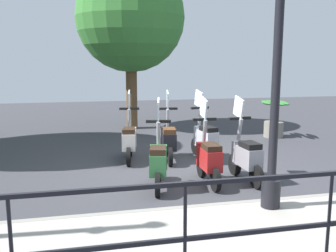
# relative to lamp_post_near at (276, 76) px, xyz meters

# --- Properties ---
(ground_plane) EXTENTS (28.00, 28.00, 0.00)m
(ground_plane) POSITION_rel_lamp_post_near_xyz_m (2.40, 0.40, -1.98)
(ground_plane) COLOR #38383D
(promenade_walkway) EXTENTS (2.20, 20.00, 0.15)m
(promenade_walkway) POSITION_rel_lamp_post_near_xyz_m (-0.75, 0.40, -1.90)
(promenade_walkway) COLOR #A39E93
(promenade_walkway) RESTS_ON ground_plane
(fence_railing) EXTENTS (0.04, 16.03, 1.07)m
(fence_railing) POSITION_rel_lamp_post_near_xyz_m (-1.80, 0.40, -1.08)
(fence_railing) COLOR black
(fence_railing) RESTS_ON promenade_walkway
(lamp_post_near) EXTENTS (0.26, 0.90, 4.13)m
(lamp_post_near) POSITION_rel_lamp_post_near_xyz_m (0.00, 0.00, 0.00)
(lamp_post_near) COLOR black
(lamp_post_near) RESTS_ON promenade_walkway
(tree_distant) EXTENTS (3.42, 3.42, 5.25)m
(tree_distant) POSITION_rel_lamp_post_near_xyz_m (7.56, 1.01, 1.55)
(tree_distant) COLOR brown
(tree_distant) RESTS_ON ground_plane
(potted_palm) EXTENTS (1.06, 0.66, 1.05)m
(potted_palm) POSITION_rel_lamp_post_near_xyz_m (5.21, -2.83, -1.53)
(potted_palm) COLOR slate
(potted_palm) RESTS_ON ground_plane
(scooter_near_0) EXTENTS (1.23, 0.44, 1.54)m
(scooter_near_0) POSITION_rel_lamp_post_near_xyz_m (1.55, -0.32, -1.49)
(scooter_near_0) COLOR black
(scooter_near_0) RESTS_ON ground_plane
(scooter_near_1) EXTENTS (1.23, 0.44, 1.54)m
(scooter_near_1) POSITION_rel_lamp_post_near_xyz_m (1.57, 0.39, -1.49)
(scooter_near_1) COLOR black
(scooter_near_1) RESTS_ON ground_plane
(scooter_near_2) EXTENTS (1.22, 0.50, 1.54)m
(scooter_near_2) POSITION_rel_lamp_post_near_xyz_m (1.52, 1.31, -1.49)
(scooter_near_2) COLOR black
(scooter_near_2) RESTS_ON ground_plane
(scooter_far_0) EXTENTS (1.22, 0.48, 1.54)m
(scooter_far_0) POSITION_rel_lamp_post_near_xyz_m (3.25, -0.10, -1.49)
(scooter_far_0) COLOR black
(scooter_far_0) RESTS_ON ground_plane
(scooter_far_1) EXTENTS (1.23, 0.45, 1.54)m
(scooter_far_1) POSITION_rel_lamp_post_near_xyz_m (3.25, 0.74, -1.49)
(scooter_far_1) COLOR black
(scooter_far_1) RESTS_ON ground_plane
(scooter_far_2) EXTENTS (1.23, 0.46, 1.54)m
(scooter_far_2) POSITION_rel_lamp_post_near_xyz_m (3.44, 1.58, -1.49)
(scooter_far_2) COLOR black
(scooter_far_2) RESTS_ON ground_plane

